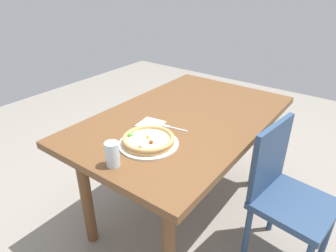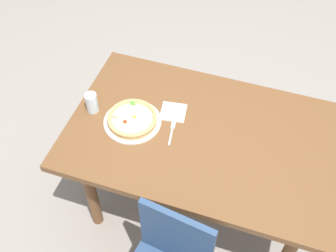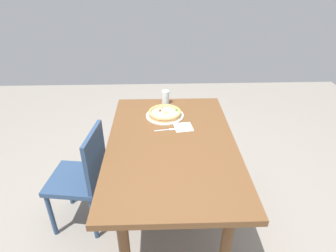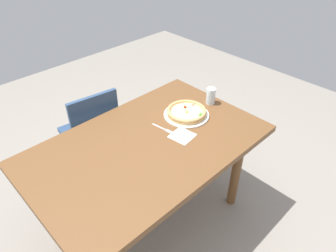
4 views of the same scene
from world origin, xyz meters
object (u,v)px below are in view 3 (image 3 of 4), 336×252
object	(u,v)px
pizza	(165,113)
fork	(167,130)
drinking_glass	(166,97)
dining_table	(172,153)
plate	(165,116)
napkin	(183,127)
chair_near	(83,175)

from	to	relation	value
pizza	fork	bearing A→B (deg)	2.04
drinking_glass	dining_table	bearing A→B (deg)	2.53
plate	napkin	size ratio (longest dim) A/B	2.29
pizza	napkin	bearing A→B (deg)	36.64
chair_near	plate	xyz separation A→B (m)	(-0.41, 0.64, 0.29)
fork	napkin	xyz separation A→B (m)	(-0.04, 0.13, -0.00)
pizza	dining_table	bearing A→B (deg)	5.84
dining_table	drinking_glass	bearing A→B (deg)	-177.47
dining_table	chair_near	bearing A→B (deg)	-89.26
plate	pizza	bearing A→B (deg)	143.24
pizza	fork	size ratio (longest dim) A/B	1.68
fork	napkin	size ratio (longest dim) A/B	1.18
dining_table	drinking_glass	xyz separation A→B (m)	(-0.65, -0.03, 0.16)
plate	fork	world-z (taller)	plate
plate	fork	bearing A→B (deg)	2.13
drinking_glass	chair_near	bearing A→B (deg)	-44.92
chair_near	napkin	world-z (taller)	chair_near
fork	drinking_glass	size ratio (longest dim) A/B	1.34
chair_near	pizza	size ratio (longest dim) A/B	3.17
drinking_glass	napkin	world-z (taller)	drinking_glass
chair_near	fork	xyz separation A→B (m)	(-0.18, 0.65, 0.29)
dining_table	napkin	size ratio (longest dim) A/B	10.63
dining_table	napkin	bearing A→B (deg)	154.20
plate	fork	size ratio (longest dim) A/B	1.94
napkin	fork	bearing A→B (deg)	-74.97
dining_table	pizza	size ratio (longest dim) A/B	5.36
dining_table	chair_near	xyz separation A→B (m)	(0.01, -0.68, -0.19)
drinking_glass	napkin	distance (m)	0.46
plate	pizza	distance (m)	0.03
dining_table	fork	world-z (taller)	fork
drinking_glass	napkin	size ratio (longest dim) A/B	0.88
pizza	napkin	size ratio (longest dim) A/B	1.98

